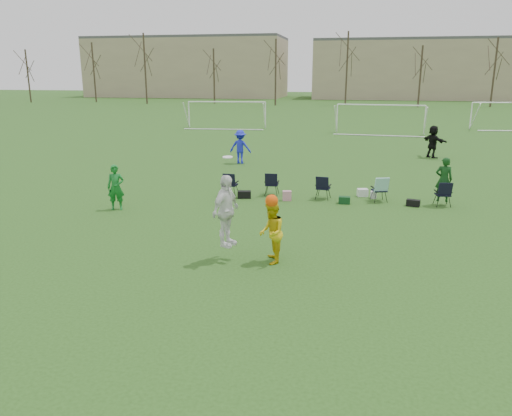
% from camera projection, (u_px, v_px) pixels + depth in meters
% --- Properties ---
extents(ground, '(260.00, 260.00, 0.00)m').
position_uv_depth(ground, '(267.00, 268.00, 13.24)').
color(ground, '#274C18').
rests_on(ground, ground).
extents(fielder_green_near, '(0.72, 0.58, 1.71)m').
position_uv_depth(fielder_green_near, '(116.00, 187.00, 18.67)').
color(fielder_green_near, '#136D24').
rests_on(fielder_green_near, ground).
extents(fielder_blue, '(1.26, 0.77, 1.89)m').
position_uv_depth(fielder_blue, '(240.00, 147.00, 28.34)').
color(fielder_blue, '#1B25CD').
rests_on(fielder_blue, ground).
extents(fielder_black, '(1.53, 1.81, 1.96)m').
position_uv_depth(fielder_black, '(433.00, 142.00, 30.23)').
color(fielder_black, black).
rests_on(fielder_black, ground).
extents(center_contest, '(2.03, 1.24, 2.90)m').
position_uv_depth(center_contest, '(247.00, 220.00, 13.38)').
color(center_contest, white).
rests_on(center_contest, ground).
extents(sideline_setup, '(9.14, 1.72, 1.89)m').
position_uv_depth(sideline_setup, '(349.00, 187.00, 20.13)').
color(sideline_setup, '#103C13').
rests_on(sideline_setup, ground).
extents(goal_left, '(7.39, 0.76, 2.46)m').
position_uv_depth(goal_left, '(227.00, 107.00, 46.82)').
color(goal_left, white).
rests_on(goal_left, ground).
extents(goal_mid, '(7.40, 0.63, 2.46)m').
position_uv_depth(goal_mid, '(381.00, 111.00, 42.24)').
color(goal_mid, white).
rests_on(goal_mid, ground).
extents(tree_line, '(110.28, 3.28, 11.40)m').
position_uv_depth(tree_line, '(348.00, 73.00, 77.94)').
color(tree_line, '#382B21').
rests_on(tree_line, ground).
extents(building_row, '(126.00, 16.00, 13.00)m').
position_uv_depth(building_row, '(384.00, 68.00, 101.21)').
color(building_row, tan).
rests_on(building_row, ground).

